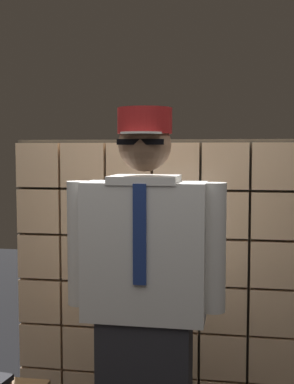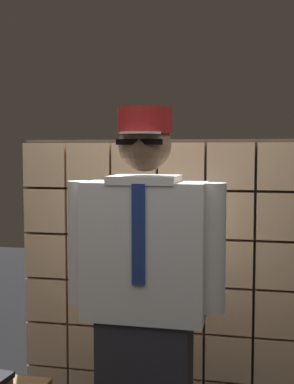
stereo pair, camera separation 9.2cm
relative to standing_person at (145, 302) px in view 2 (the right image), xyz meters
name	(u,v)px [view 2 (the right image)]	position (x,y,z in m)	size (l,w,h in m)	color
glass_block_wall	(158,282)	(-0.08, 0.75, -0.11)	(1.68, 0.10, 1.68)	#E0B78C
standing_person	(145,302)	(0.00, 0.00, 0.00)	(0.71, 0.30, 1.78)	#28282D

